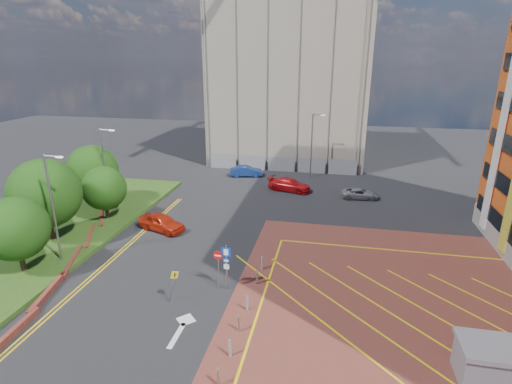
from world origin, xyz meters
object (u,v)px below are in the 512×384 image
(tree_c, at_px, (104,188))
(car_red_left, at_px, (162,222))
(car_blue_back, at_px, (246,171))
(car_red_back, at_px, (289,185))
(warning_sign, at_px, (173,283))
(lamp_left_far, at_px, (105,167))
(car_silver_back, at_px, (360,194))
(tree_d, at_px, (92,171))
(lamp_back, at_px, (312,143))
(tree_a, at_px, (15,229))
(sign_cluster, at_px, (223,263))
(cycle_shelter, at_px, (499,366))
(lamp_left_near, at_px, (53,204))
(tree_b, at_px, (45,194))

(tree_c, height_order, car_red_left, tree_c)
(car_blue_back, height_order, car_red_back, car_red_back)
(warning_sign, distance_m, car_red_left, 11.46)
(tree_c, relative_size, lamp_left_far, 0.61)
(car_silver_back, bearing_deg, car_red_back, 77.67)
(tree_d, height_order, car_silver_back, tree_d)
(car_silver_back, bearing_deg, lamp_back, 35.31)
(lamp_back, bearing_deg, tree_a, -122.85)
(lamp_back, distance_m, car_red_left, 22.63)
(tree_a, bearing_deg, lamp_left_far, 92.01)
(sign_cluster, height_order, cycle_shelter, sign_cluster)
(warning_sign, relative_size, cycle_shelter, 0.62)
(lamp_left_near, relative_size, cycle_shelter, 2.23)
(car_silver_back, bearing_deg, car_red_left, 120.17)
(car_red_back, relative_size, car_silver_back, 1.25)
(tree_a, height_order, tree_d, tree_d)
(lamp_left_near, distance_m, car_red_back, 25.11)
(car_red_left, bearing_deg, tree_b, 137.03)
(tree_b, distance_m, warning_sign, 14.81)
(car_blue_back, relative_size, car_silver_back, 1.05)
(car_silver_back, bearing_deg, tree_d, 102.58)
(tree_a, xyz_separation_m, car_silver_back, (23.85, 21.05, -2.96))
(lamp_left_near, distance_m, car_red_left, 9.32)
(tree_c, xyz_separation_m, car_red_back, (15.56, 12.14, -2.48))
(tree_d, height_order, car_red_back, tree_d)
(tree_b, distance_m, cycle_shelter, 32.06)
(car_red_left, distance_m, car_silver_back, 21.26)
(tree_b, height_order, warning_sign, tree_b)
(warning_sign, relative_size, car_blue_back, 0.55)
(lamp_left_far, distance_m, car_silver_back, 26.23)
(warning_sign, xyz_separation_m, car_red_back, (4.37, 23.26, -0.72))
(car_red_left, height_order, car_silver_back, car_red_left)
(car_silver_back, bearing_deg, lamp_left_far, 106.05)
(lamp_back, bearing_deg, tree_c, -134.32)
(tree_b, height_order, car_red_left, tree_b)
(lamp_left_near, bearing_deg, car_red_left, 55.69)
(tree_a, relative_size, lamp_left_far, 0.68)
(car_red_left, bearing_deg, lamp_back, -11.57)
(tree_c, relative_size, car_silver_back, 1.25)
(tree_b, relative_size, sign_cluster, 2.11)
(tree_c, relative_size, car_blue_back, 1.19)
(lamp_left_far, height_order, car_red_back, lamp_left_far)
(sign_cluster, bearing_deg, lamp_back, 82.03)
(cycle_shelter, bearing_deg, lamp_left_near, 167.54)
(car_red_back, bearing_deg, car_blue_back, 67.39)
(sign_cluster, xyz_separation_m, car_silver_back, (9.55, 20.07, -1.41))
(lamp_left_near, bearing_deg, sign_cluster, -4.56)
(car_red_left, bearing_deg, car_blue_back, 8.64)
(tree_c, distance_m, car_blue_back, 19.44)
(lamp_left_far, xyz_separation_m, car_blue_back, (10.38, 14.80, -3.98))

